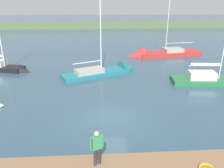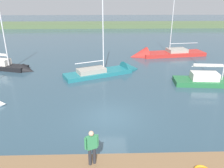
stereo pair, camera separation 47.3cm
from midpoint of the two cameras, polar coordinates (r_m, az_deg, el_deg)
ground_plane at (r=15.24m, az=-1.46°, el=-8.54°), size 200.00×200.00×0.00m
far_shoreline at (r=64.73m, az=-3.19°, el=14.42°), size 180.00×8.00×2.40m
sailboat_near_dock at (r=23.45m, az=26.09°, el=0.43°), size 8.63×2.85×9.83m
sailboat_inner_slip at (r=23.96m, az=-1.45°, el=3.05°), size 8.60×5.48×10.58m
sailboat_outer_mooring at (r=32.05m, az=10.73°, el=7.31°), size 10.86×4.11×10.63m
sailboat_mid_channel at (r=27.65m, az=-26.19°, el=3.43°), size 6.94×3.46×8.63m
person_on_dock at (r=9.80m, az=-5.33°, el=-15.55°), size 0.59×0.38×1.67m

